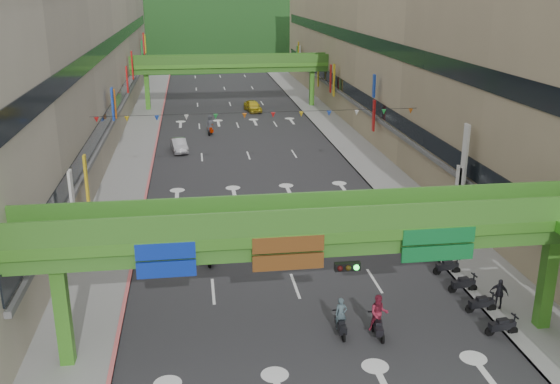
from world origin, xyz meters
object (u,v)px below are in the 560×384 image
(car_yellow, at_px, (253,106))
(pedestrian_red, at_px, (431,226))
(car_silver, at_px, (179,145))
(scooter_rider_mid, at_px, (379,316))
(scooter_rider_near, at_px, (341,319))
(overpass_near, at_px, (343,245))

(car_yellow, bearing_deg, pedestrian_red, -90.36)
(car_silver, xyz_separation_m, car_yellow, (9.31, 19.72, 0.08))
(car_yellow, relative_size, pedestrian_red, 2.24)
(scooter_rider_mid, bearing_deg, scooter_rider_near, 166.84)
(scooter_rider_near, distance_m, car_yellow, 55.49)
(overpass_near, relative_size, scooter_rider_near, 14.55)
(car_yellow, bearing_deg, overpass_near, -101.16)
(scooter_rider_near, bearing_deg, overpass_near, -105.20)
(overpass_near, bearing_deg, car_yellow, 88.29)
(car_silver, height_order, car_yellow, car_yellow)
(overpass_near, distance_m, scooter_rider_near, 4.54)
(scooter_rider_mid, bearing_deg, car_silver, 104.98)
(overpass_near, distance_m, car_yellow, 57.01)
(scooter_rider_near, bearing_deg, pedestrian_red, 51.35)
(overpass_near, height_order, car_yellow, overpass_near)
(overpass_near, height_order, scooter_rider_mid, overpass_near)
(car_yellow, bearing_deg, scooter_rider_mid, -99.07)
(scooter_rider_mid, xyz_separation_m, car_yellow, (-0.36, 55.87, -0.40))
(car_yellow, distance_m, pedestrian_red, 45.41)
(pedestrian_red, bearing_deg, scooter_rider_near, -144.33)
(scooter_rider_near, bearing_deg, car_silver, 102.58)
(overpass_near, relative_size, car_yellow, 6.60)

